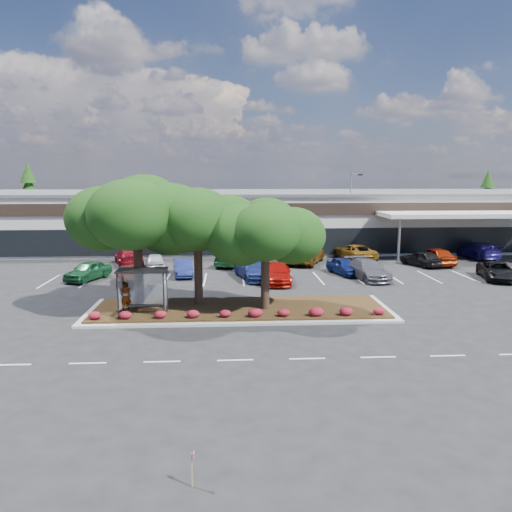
{
  "coord_description": "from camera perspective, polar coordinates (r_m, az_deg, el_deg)",
  "views": [
    {
      "loc": [
        -2.68,
        -24.98,
        8.02
      ],
      "look_at": [
        -0.75,
        8.74,
        2.6
      ],
      "focal_mm": 35.0,
      "sensor_mm": 36.0,
      "label": 1
    }
  ],
  "objects": [
    {
      "name": "ground",
      "position": [
        26.37,
        2.75,
        -8.6
      ],
      "size": [
        160.0,
        160.0,
        0.0
      ],
      "primitive_type": "plane",
      "color": "black",
      "rests_on": "ground"
    },
    {
      "name": "retail_store",
      "position": [
        59.15,
        -0.61,
        4.4
      ],
      "size": [
        80.4,
        25.2,
        6.25
      ],
      "color": "beige",
      "rests_on": "ground"
    },
    {
      "name": "landscape_island",
      "position": [
        30.04,
        -1.87,
        -6.12
      ],
      "size": [
        18.0,
        6.0,
        0.26
      ],
      "color": "#ABACA6",
      "rests_on": "ground"
    },
    {
      "name": "lane_markings",
      "position": [
        36.39,
        0.81,
        -3.61
      ],
      "size": [
        33.12,
        20.06,
        0.01
      ],
      "color": "silver",
      "rests_on": "ground"
    },
    {
      "name": "shrub_row",
      "position": [
        27.92,
        -1.76,
        -6.49
      ],
      "size": [
        17.0,
        0.8,
        0.5
      ],
      "primitive_type": null,
      "color": "maroon",
      "rests_on": "landscape_island"
    },
    {
      "name": "bus_shelter",
      "position": [
        28.91,
        -12.81,
        -2.51
      ],
      "size": [
        2.75,
        1.55,
        2.59
      ],
      "color": "black",
      "rests_on": "landscape_island"
    },
    {
      "name": "island_tree_west",
      "position": [
        30.2,
        -13.39,
        1.61
      ],
      "size": [
        7.2,
        7.2,
        7.89
      ],
      "primitive_type": null,
      "color": "#17320B",
      "rests_on": "landscape_island"
    },
    {
      "name": "island_tree_mid",
      "position": [
        30.51,
        -6.66,
        1.33
      ],
      "size": [
        6.6,
        6.6,
        7.32
      ],
      "primitive_type": null,
      "color": "#17320B",
      "rests_on": "landscape_island"
    },
    {
      "name": "island_tree_east",
      "position": [
        29.11,
        1.07,
        0.21
      ],
      "size": [
        5.8,
        5.8,
        6.5
      ],
      "primitive_type": null,
      "color": "#17320B",
      "rests_on": "landscape_island"
    },
    {
      "name": "conifer_north_west",
      "position": [
        76.11,
        -24.45,
        6.03
      ],
      "size": [
        4.4,
        4.4,
        10.0
      ],
      "primitive_type": "cone",
      "color": "#17320B",
      "rests_on": "ground"
    },
    {
      "name": "conifer_north_east",
      "position": [
        78.21,
        24.83,
        5.7
      ],
      "size": [
        3.96,
        3.96,
        9.0
      ],
      "primitive_type": "cone",
      "color": "#17320B",
      "rests_on": "ground"
    },
    {
      "name": "person_waiting",
      "position": [
        29.61,
        -14.7,
        -4.59
      ],
      "size": [
        0.78,
        0.67,
        1.8
      ],
      "primitive_type": "imported",
      "rotation": [
        0.0,
        0.0,
        3.58
      ],
      "color": "#594C47",
      "rests_on": "landscape_island"
    },
    {
      "name": "light_pole",
      "position": [
        53.33,
        10.79,
        4.28
      ],
      "size": [
        1.43,
        0.56,
        8.38
      ],
      "rotation": [
        0.0,
        0.0,
        0.14
      ],
      "color": "#ABACA6",
      "rests_on": "ground"
    },
    {
      "name": "survey_stake",
      "position": [
        14.11,
        -7.24,
        -22.55
      ],
      "size": [
        0.07,
        0.14,
        0.97
      ],
      "color": "tan",
      "rests_on": "ground"
    },
    {
      "name": "car_0",
      "position": [
        41.01,
        -18.66,
        -1.59
      ],
      "size": [
        3.31,
        4.71,
        1.49
      ],
      "primitive_type": "imported",
      "rotation": [
        0.0,
        0.0,
        -0.4
      ],
      "color": "#18502A",
      "rests_on": "ground"
    },
    {
      "name": "car_1",
      "position": [
        38.5,
        -14.52,
        -2.13
      ],
      "size": [
        2.5,
        4.39,
        1.41
      ],
      "primitive_type": "imported",
      "rotation": [
        0.0,
        0.0,
        0.21
      ],
      "color": "#62220E",
      "rests_on": "ground"
    },
    {
      "name": "car_2",
      "position": [
        40.86,
        -8.34,
        -1.34
      ],
      "size": [
        2.02,
        4.26,
        1.35
      ],
      "primitive_type": "imported",
      "rotation": [
        0.0,
        0.0,
        0.15
      ],
      "color": "navy",
      "rests_on": "ground"
    },
    {
      "name": "car_3",
      "position": [
        39.41,
        -0.28,
        -1.43
      ],
      "size": [
        3.4,
        5.91,
        1.61
      ],
      "primitive_type": "imported",
      "rotation": [
        0.0,
        0.0,
        0.22
      ],
      "color": "navy",
      "rests_on": "ground"
    },
    {
      "name": "car_4",
      "position": [
        37.92,
        2.44,
        -1.96
      ],
      "size": [
        2.46,
        5.26,
        1.49
      ],
      "primitive_type": "imported",
      "rotation": [
        0.0,
        0.0,
        -0.08
      ],
      "color": "#9C0B05",
      "rests_on": "ground"
    },
    {
      "name": "car_5",
      "position": [
        40.16,
        12.67,
        -1.53
      ],
      "size": [
        3.01,
        5.51,
        1.52
      ],
      "primitive_type": "imported",
      "rotation": [
        0.0,
        0.0,
        0.18
      ],
      "color": "#5B5961",
      "rests_on": "ground"
    },
    {
      "name": "car_6",
      "position": [
        41.7,
        10.07,
        -1.15
      ],
      "size": [
        2.71,
        4.34,
        1.38
      ],
      "primitive_type": "imported",
      "rotation": [
        0.0,
        0.0,
        0.29
      ],
      "color": "navy",
      "rests_on": "ground"
    },
    {
      "name": "car_8",
      "position": [
        43.34,
        25.9,
        -1.55
      ],
      "size": [
        3.47,
        5.39,
        1.38
      ],
      "primitive_type": "imported",
      "rotation": [
        0.0,
        0.0,
        -0.25
      ],
      "color": "black",
      "rests_on": "ground"
    },
    {
      "name": "car_9",
      "position": [
        46.7,
        -14.32,
        -0.1
      ],
      "size": [
        3.7,
        5.72,
        1.54
      ],
      "primitive_type": "imported",
      "rotation": [
        0.0,
        0.0,
        3.46
      ],
      "color": "maroon",
      "rests_on": "ground"
    },
    {
      "name": "car_10",
      "position": [
        44.39,
        -11.47,
        -0.57
      ],
      "size": [
        2.33,
        4.28,
        1.38
      ],
      "primitive_type": "imported",
      "rotation": [
        0.0,
        0.0,
        3.32
      ],
      "color": "silver",
      "rests_on": "ground"
    },
    {
      "name": "car_11",
      "position": [
        45.16,
        -2.82,
        -0.18
      ],
      "size": [
        3.6,
        5.45,
        1.47
      ],
      "primitive_type": "imported",
      "rotation": [
        0.0,
        0.0,
        2.81
      ],
      "color": "#1B4F2A",
      "rests_on": "ground"
    },
    {
      "name": "car_12",
      "position": [
        45.99,
        -1.27,
        0.06
      ],
      "size": [
        2.48,
        4.98,
        1.57
      ],
      "primitive_type": "imported",
      "rotation": [
        0.0,
        0.0,
        3.32
      ],
      "color": "#174321",
      "rests_on": "ground"
    },
    {
      "name": "car_13",
      "position": [
        46.51,
        5.54,
        0.21
      ],
      "size": [
        5.0,
        6.78,
        1.71
      ],
      "primitive_type": "imported",
      "rotation": [
        0.0,
        0.0,
        2.74
      ],
      "color": "brown",
      "rests_on": "ground"
    },
    {
      "name": "car_14",
      "position": [
        49.14,
        11.18,
        0.45
      ],
      "size": [
        3.72,
        5.96,
        1.54
      ],
      "primitive_type": "imported",
      "rotation": [
        0.0,
        0.0,
        3.37
      ],
      "color": "brown",
      "rests_on": "ground"
    },
    {
      "name": "car_15",
      "position": [
        47.23,
        18.39,
        -0.25
      ],
      "size": [
        3.1,
        4.51,
        1.43
      ],
      "primitive_type": "imported",
      "rotation": [
        0.0,
        0.0,
        3.52
      ],
      "color": "black",
      "rests_on": "ground"
    },
    {
      "name": "car_16",
      "position": [
        48.35,
        19.85,
        -0.01
      ],
      "size": [
        2.49,
        4.96,
        1.62
      ],
      "primitive_type": "imported",
      "rotation": [
        0.0,
        0.0,
        3.27
      ],
      "color": "maroon",
      "rests_on": "ground"
    },
    {
      "name": "car_17",
      "position": [
        53.78,
        23.92,
        0.63
      ],
      "size": [
        2.79,
        5.8,
        1.63
      ],
      "primitive_type": "imported",
      "rotation": [
        0.0,
        0.0,
        3.23
      ],
      "color": "navy",
      "rests_on": "ground"
    }
  ]
}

